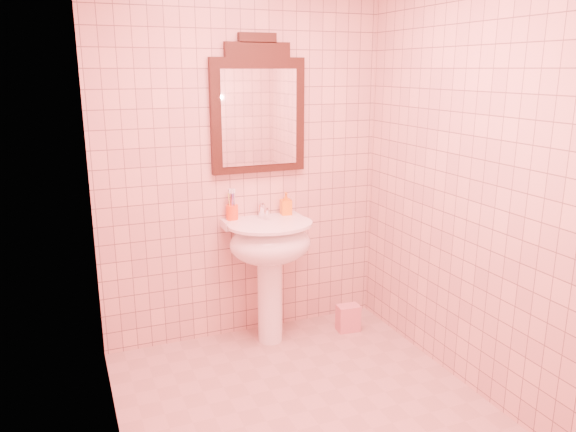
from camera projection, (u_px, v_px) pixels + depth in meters
name	position (u px, v px, depth m)	size (l,w,h in m)	color
floor	(308.00, 411.00, 3.14)	(2.20, 2.20, 0.00)	tan
back_wall	(243.00, 161.00, 3.81)	(2.00, 0.02, 2.50)	tan
pedestal_sink	(270.00, 251.00, 3.79)	(0.58, 0.58, 0.86)	white
faucet	(263.00, 210.00, 3.85)	(0.04, 0.16, 0.11)	white
mirror	(258.00, 110.00, 3.74)	(0.65, 0.06, 0.91)	black
toothbrush_cup	(232.00, 212.00, 3.81)	(0.08, 0.08, 0.19)	#FF4115
soap_dispenser	(286.00, 204.00, 3.93)	(0.07, 0.07, 0.16)	orange
towel	(348.00, 318.00, 4.09)	(0.16, 0.11, 0.19)	#D67E7F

